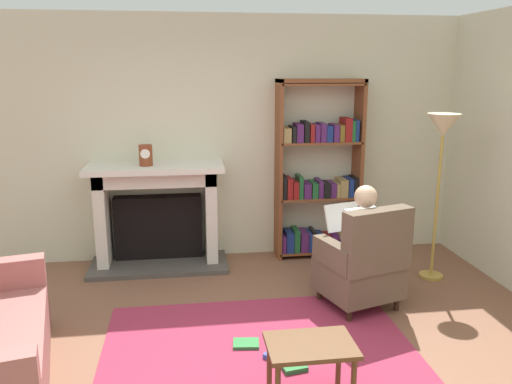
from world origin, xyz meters
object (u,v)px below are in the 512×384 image
armchair_reading (363,264)px  floor_lamp (442,140)px  seated_reader (357,239)px  side_table (310,353)px  fireplace (158,212)px  bookshelf (319,176)px  mantel_clock (146,155)px

armchair_reading → floor_lamp: 1.51m
seated_reader → side_table: seated_reader is taller
fireplace → armchair_reading: bearing=-36.5°
bookshelf → armchair_reading: bookshelf is taller
fireplace → bookshelf: 1.84m
seated_reader → side_table: size_ratio=2.04×
armchair_reading → floor_lamp: size_ratio=0.57×
fireplace → seated_reader: size_ratio=1.30×
fireplace → armchair_reading: 2.32m
mantel_clock → seated_reader: size_ratio=0.19×
floor_lamp → mantel_clock: bearing=166.7°
fireplace → bookshelf: size_ratio=0.73×
side_table → floor_lamp: 2.78m
mantel_clock → floor_lamp: bearing=-13.3°
mantel_clock → bookshelf: size_ratio=0.11×
fireplace → side_table: (1.06, -2.66, -0.23)m
fireplace → seated_reader: 2.22m
bookshelf → armchair_reading: (0.05, -1.41, -0.51)m
fireplace → side_table: size_ratio=2.64×
seated_reader → mantel_clock: bearing=-48.6°
seated_reader → side_table: bearing=43.9°
armchair_reading → floor_lamp: (0.96, 0.59, 1.01)m
mantel_clock → bookshelf: bearing=4.1°
mantel_clock → bookshelf: (1.90, 0.14, -0.31)m
fireplace → seated_reader: bearing=-34.7°
fireplace → armchair_reading: size_ratio=1.52×
mantel_clock → seated_reader: mantel_clock is taller
side_table → floor_lamp: floor_lamp is taller
mantel_clock → bookshelf: bookshelf is taller
fireplace → side_table: fireplace is taller
armchair_reading → seated_reader: size_ratio=0.85×
side_table → seated_reader: bearing=61.2°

